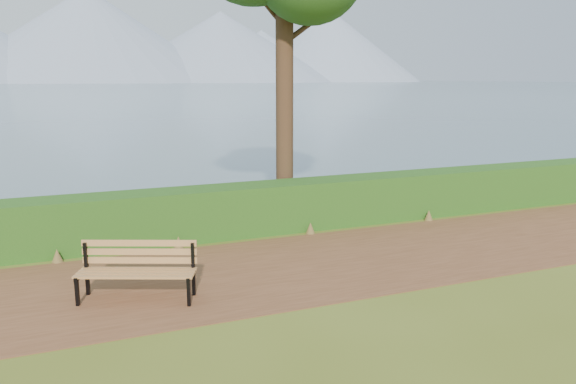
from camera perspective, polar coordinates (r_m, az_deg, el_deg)
name	(u,v)px	position (r m, az deg, el deg)	size (l,w,h in m)	color
ground	(272,276)	(9.13, -1.61, -8.55)	(140.00, 140.00, 0.00)	#515D1A
path	(266,270)	(9.39, -2.26, -7.94)	(40.00, 3.40, 0.01)	brown
hedge	(227,211)	(11.36, -6.23, -1.95)	(32.00, 0.85, 1.00)	#184714
water	(64,85)	(268.07, -21.81, 10.06)	(700.00, 510.00, 0.00)	slate
mountains	(43,40)	(414.86, -23.65, 14.00)	(585.00, 190.00, 70.00)	#8090AB
bench	(137,267)	(8.38, -15.05, -7.33)	(1.72, 1.08, 0.84)	black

